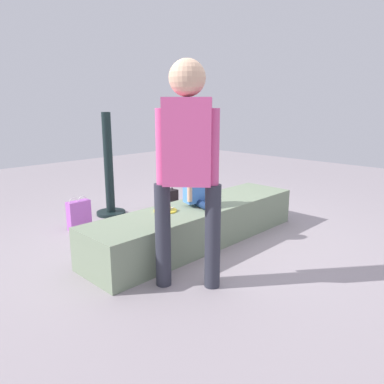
{
  "coord_description": "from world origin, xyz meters",
  "views": [
    {
      "loc": [
        -2.57,
        -2.42,
        1.37
      ],
      "look_at": [
        -0.38,
        -0.28,
        0.63
      ],
      "focal_mm": 34.41,
      "sensor_mm": 36.0,
      "label": 1
    }
  ],
  "objects_px": {
    "cake_plate": "(165,209)",
    "cake_box_white": "(182,216)",
    "adult_standing": "(187,156)",
    "water_bottle_near_gift": "(138,220)",
    "gift_bag": "(79,215)",
    "water_bottle_far_side": "(208,209)",
    "party_cup_red": "(158,227)",
    "handbag_black_leather": "(166,200)",
    "child_seated": "(197,185)"
  },
  "relations": [
    {
      "from": "cake_plate",
      "to": "cake_box_white",
      "type": "height_order",
      "value": "cake_plate"
    },
    {
      "from": "adult_standing",
      "to": "water_bottle_near_gift",
      "type": "relative_size",
      "value": 8.47
    },
    {
      "from": "gift_bag",
      "to": "adult_standing",
      "type": "bearing_deg",
      "value": -92.71
    },
    {
      "from": "water_bottle_far_side",
      "to": "party_cup_red",
      "type": "relative_size",
      "value": 2.4
    },
    {
      "from": "cake_plate",
      "to": "water_bottle_near_gift",
      "type": "relative_size",
      "value": 1.14
    },
    {
      "from": "adult_standing",
      "to": "water_bottle_far_side",
      "type": "distance_m",
      "value": 2.02
    },
    {
      "from": "handbag_black_leather",
      "to": "cake_box_white",
      "type": "bearing_deg",
      "value": -109.97
    },
    {
      "from": "gift_bag",
      "to": "cake_box_white",
      "type": "relative_size",
      "value": 1.26
    },
    {
      "from": "child_seated",
      "to": "gift_bag",
      "type": "bearing_deg",
      "value": 116.76
    },
    {
      "from": "adult_standing",
      "to": "handbag_black_leather",
      "type": "bearing_deg",
      "value": 52.68
    },
    {
      "from": "cake_box_white",
      "to": "handbag_black_leather",
      "type": "bearing_deg",
      "value": 70.03
    },
    {
      "from": "cake_plate",
      "to": "water_bottle_near_gift",
      "type": "height_order",
      "value": "cake_plate"
    },
    {
      "from": "cake_plate",
      "to": "cake_box_white",
      "type": "relative_size",
      "value": 0.76
    },
    {
      "from": "gift_bag",
      "to": "party_cup_red",
      "type": "relative_size",
      "value": 4.02
    },
    {
      "from": "cake_plate",
      "to": "water_bottle_far_side",
      "type": "bearing_deg",
      "value": 21.49
    },
    {
      "from": "water_bottle_near_gift",
      "to": "party_cup_red",
      "type": "xyz_separation_m",
      "value": [
        0.09,
        -0.24,
        -0.04
      ]
    },
    {
      "from": "water_bottle_far_side",
      "to": "water_bottle_near_gift",
      "type": "bearing_deg",
      "value": 162.3
    },
    {
      "from": "adult_standing",
      "to": "gift_bag",
      "type": "relative_size",
      "value": 4.49
    },
    {
      "from": "cake_plate",
      "to": "water_bottle_far_side",
      "type": "relative_size",
      "value": 1.01
    },
    {
      "from": "gift_bag",
      "to": "water_bottle_far_side",
      "type": "height_order",
      "value": "gift_bag"
    },
    {
      "from": "child_seated",
      "to": "water_bottle_near_gift",
      "type": "height_order",
      "value": "child_seated"
    },
    {
      "from": "adult_standing",
      "to": "cake_box_white",
      "type": "bearing_deg",
      "value": 47.64
    },
    {
      "from": "cake_box_white",
      "to": "water_bottle_far_side",
      "type": "bearing_deg",
      "value": -23.12
    },
    {
      "from": "handbag_black_leather",
      "to": "cake_plate",
      "type": "bearing_deg",
      "value": -132.0
    },
    {
      "from": "gift_bag",
      "to": "water_bottle_far_side",
      "type": "relative_size",
      "value": 1.68
    },
    {
      "from": "child_seated",
      "to": "water_bottle_far_side",
      "type": "height_order",
      "value": "child_seated"
    },
    {
      "from": "water_bottle_far_side",
      "to": "party_cup_red",
      "type": "distance_m",
      "value": 0.78
    },
    {
      "from": "party_cup_red",
      "to": "handbag_black_leather",
      "type": "distance_m",
      "value": 0.85
    },
    {
      "from": "party_cup_red",
      "to": "handbag_black_leather",
      "type": "height_order",
      "value": "handbag_black_leather"
    },
    {
      "from": "adult_standing",
      "to": "water_bottle_far_side",
      "type": "xyz_separation_m",
      "value": [
        1.44,
        1.09,
        -0.91
      ]
    },
    {
      "from": "adult_standing",
      "to": "cake_box_white",
      "type": "relative_size",
      "value": 5.64
    },
    {
      "from": "party_cup_red",
      "to": "cake_box_white",
      "type": "bearing_deg",
      "value": 12.97
    },
    {
      "from": "water_bottle_far_side",
      "to": "cake_box_white",
      "type": "distance_m",
      "value": 0.36
    },
    {
      "from": "water_bottle_far_side",
      "to": "gift_bag",
      "type": "bearing_deg",
      "value": 152.11
    },
    {
      "from": "water_bottle_far_side",
      "to": "adult_standing",
      "type": "bearing_deg",
      "value": -142.98
    },
    {
      "from": "adult_standing",
      "to": "water_bottle_near_gift",
      "type": "distance_m",
      "value": 1.74
    },
    {
      "from": "child_seated",
      "to": "party_cup_red",
      "type": "bearing_deg",
      "value": 94.7
    },
    {
      "from": "cake_box_white",
      "to": "cake_plate",
      "type": "bearing_deg",
      "value": -143.24
    },
    {
      "from": "adult_standing",
      "to": "cake_box_white",
      "type": "xyz_separation_m",
      "value": [
        1.12,
        1.23,
        -0.96
      ]
    },
    {
      "from": "gift_bag",
      "to": "handbag_black_leather",
      "type": "distance_m",
      "value": 1.21
    },
    {
      "from": "cake_box_white",
      "to": "water_bottle_near_gift",
      "type": "bearing_deg",
      "value": 165.69
    },
    {
      "from": "child_seated",
      "to": "cake_box_white",
      "type": "xyz_separation_m",
      "value": [
        0.41,
        0.65,
        -0.55
      ]
    },
    {
      "from": "water_bottle_near_gift",
      "to": "water_bottle_far_side",
      "type": "relative_size",
      "value": 0.89
    },
    {
      "from": "water_bottle_near_gift",
      "to": "cake_box_white",
      "type": "distance_m",
      "value": 0.57
    },
    {
      "from": "water_bottle_far_side",
      "to": "party_cup_red",
      "type": "bearing_deg",
      "value": 177.57
    },
    {
      "from": "gift_bag",
      "to": "water_bottle_near_gift",
      "type": "height_order",
      "value": "gift_bag"
    },
    {
      "from": "child_seated",
      "to": "cake_plate",
      "type": "bearing_deg",
      "value": 165.49
    },
    {
      "from": "child_seated",
      "to": "handbag_black_leather",
      "type": "height_order",
      "value": "child_seated"
    },
    {
      "from": "water_bottle_near_gift",
      "to": "handbag_black_leather",
      "type": "xyz_separation_m",
      "value": [
        0.71,
        0.32,
        0.05
      ]
    },
    {
      "from": "water_bottle_near_gift",
      "to": "cake_box_white",
      "type": "bearing_deg",
      "value": -14.31
    }
  ]
}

